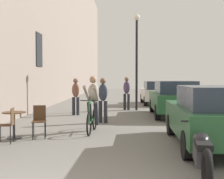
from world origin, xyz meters
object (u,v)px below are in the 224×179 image
(cafe_chair_mid_toward_street, at_px, (39,119))
(parked_car_nearest, at_px, (211,115))
(cyclist_on_bicycle, at_px, (93,105))
(pedestrian_near, at_px, (103,98))
(parked_motorcycle, at_px, (202,154))
(pedestrian_far, at_px, (127,91))
(pedestrian_mid, at_px, (76,94))
(cafe_table_mid, at_px, (14,119))
(parked_car_third, at_px, (156,92))
(parked_car_second, at_px, (174,98))
(street_lamp, at_px, (137,50))
(cafe_chair_mid_toward_wall, at_px, (8,123))

(cafe_chair_mid_toward_street, distance_m, parked_car_nearest, 4.51)
(cyclist_on_bicycle, height_order, pedestrian_near, cyclist_on_bicycle)
(cafe_chair_mid_toward_street, xyz_separation_m, parked_motorcycle, (3.59, -3.32, -0.11))
(pedestrian_far, xyz_separation_m, parked_car_nearest, (1.93, -8.54, -0.20))
(pedestrian_mid, xyz_separation_m, pedestrian_far, (2.29, 2.30, 0.04))
(pedestrian_far, bearing_deg, cafe_table_mid, -112.32)
(pedestrian_mid, relative_size, parked_car_third, 0.40)
(parked_car_nearest, distance_m, parked_motorcycle, 2.54)
(pedestrian_near, xyz_separation_m, parked_car_third, (2.81, 8.17, -0.18))
(cafe_chair_mid_toward_street, bearing_deg, parked_car_second, 48.10)
(cafe_table_mid, bearing_deg, parked_car_third, 65.76)
(pedestrian_near, bearing_deg, parked_car_third, 71.04)
(pedestrian_mid, bearing_deg, parked_motorcycle, -68.44)
(cafe_chair_mid_toward_street, bearing_deg, pedestrian_far, 71.94)
(pedestrian_far, bearing_deg, parked_motorcycle, -84.18)
(pedestrian_far, height_order, parked_car_second, pedestrian_far)
(parked_car_nearest, relative_size, parked_car_third, 1.01)
(cafe_table_mid, bearing_deg, parked_motorcycle, -37.23)
(cafe_table_mid, relative_size, street_lamp, 0.15)
(pedestrian_far, distance_m, parked_car_second, 3.30)
(cafe_chair_mid_toward_street, bearing_deg, parked_car_nearest, -12.02)
(parked_motorcycle, bearing_deg, parked_car_second, 83.93)
(cafe_chair_mid_toward_wall, relative_size, pedestrian_far, 0.52)
(pedestrian_far, height_order, parked_motorcycle, pedestrian_far)
(cafe_chair_mid_toward_street, xyz_separation_m, cyclist_on_bicycle, (1.36, 1.05, 0.29))
(cafe_table_mid, bearing_deg, pedestrian_far, 67.68)
(cafe_table_mid, xyz_separation_m, parked_car_second, (5.15, 5.06, 0.27))
(cafe_chair_mid_toward_wall, xyz_separation_m, parked_car_nearest, (5.01, -0.23, 0.24))
(cafe_table_mid, xyz_separation_m, pedestrian_mid, (0.86, 5.38, 0.40))
(cafe_chair_mid_toward_wall, xyz_separation_m, cyclist_on_bicycle, (1.96, 1.75, 0.29))
(cafe_table_mid, height_order, cafe_chair_mid_toward_wall, cafe_chair_mid_toward_wall)
(pedestrian_far, bearing_deg, parked_car_second, -52.65)
(pedestrian_mid, bearing_deg, cyclist_on_bicycle, -74.53)
(pedestrian_near, bearing_deg, parked_car_nearest, -53.78)
(cyclist_on_bicycle, bearing_deg, parked_car_second, 51.73)
(pedestrian_near, bearing_deg, street_lamp, 72.63)
(cafe_chair_mid_toward_wall, xyz_separation_m, parked_motorcycle, (4.19, -2.61, -0.11))
(cyclist_on_bicycle, bearing_deg, parked_car_nearest, -33.10)
(street_lamp, relative_size, parked_car_nearest, 1.18)
(cyclist_on_bicycle, xyz_separation_m, parked_motorcycle, (2.23, -4.36, -0.41))
(cafe_chair_mid_toward_street, distance_m, pedestrian_far, 8.01)
(cafe_chair_mid_toward_wall, relative_size, parked_car_nearest, 0.21)
(parked_car_nearest, bearing_deg, pedestrian_mid, 124.07)
(cafe_table_mid, distance_m, street_lamp, 8.82)
(pedestrian_mid, distance_m, parked_car_nearest, 7.54)
(pedestrian_mid, xyz_separation_m, parked_car_nearest, (4.22, -6.24, -0.16))
(cyclist_on_bicycle, relative_size, parked_car_second, 0.41)
(parked_car_nearest, bearing_deg, pedestrian_far, 102.71)
(cafe_chair_mid_toward_street, bearing_deg, parked_car_third, 68.57)
(cafe_chair_mid_toward_street, bearing_deg, cafe_table_mid, -173.67)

